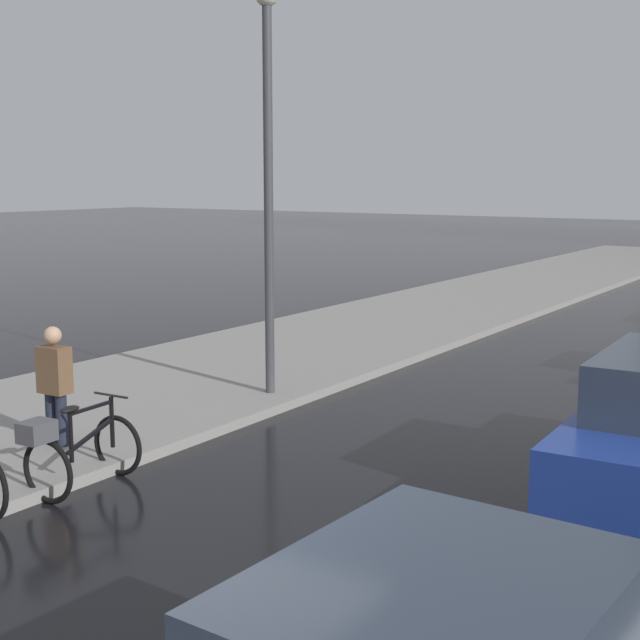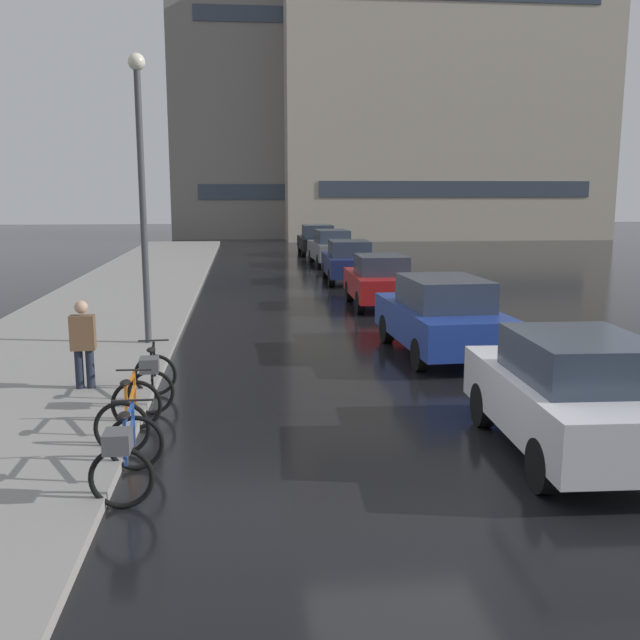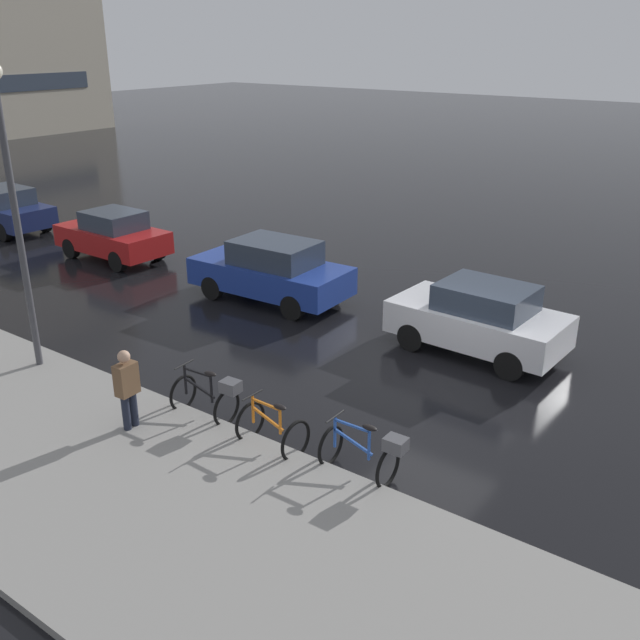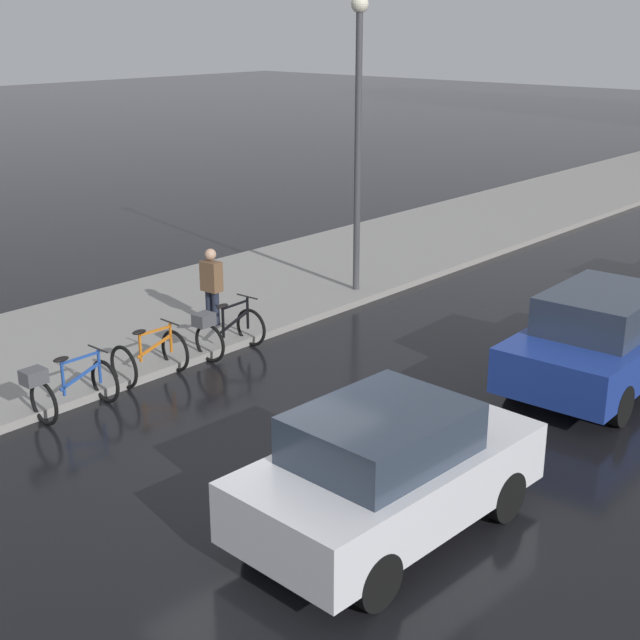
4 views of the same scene
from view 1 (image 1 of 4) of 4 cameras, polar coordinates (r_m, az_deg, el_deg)
name	(u,v)px [view 1 (image 1 of 4)]	position (r m, az deg, el deg)	size (l,w,h in m)	color
sidewalk_kerb	(283,353)	(17.21, -2.41, -2.15)	(4.80, 60.00, 0.14)	gray
bicycle_third	(74,449)	(10.20, -15.49, -7.96)	(0.78, 1.41, 0.99)	black
pedestrian	(55,384)	(11.48, -16.61, -3.93)	(0.41, 0.26, 1.64)	#1E2333
streetlamp	(268,151)	(13.48, -3.34, 10.73)	(0.36, 0.36, 6.23)	#424247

